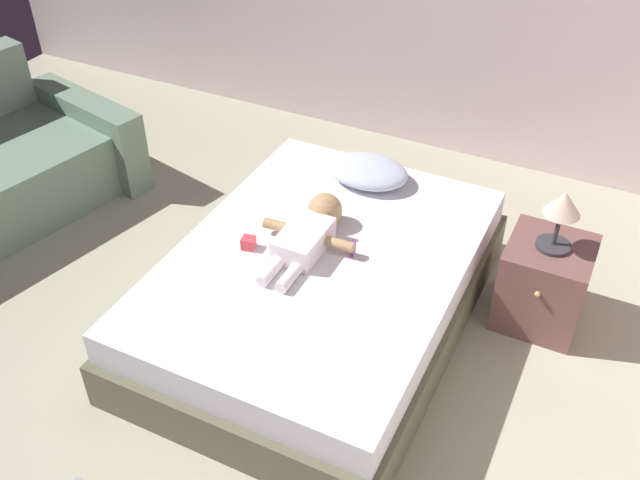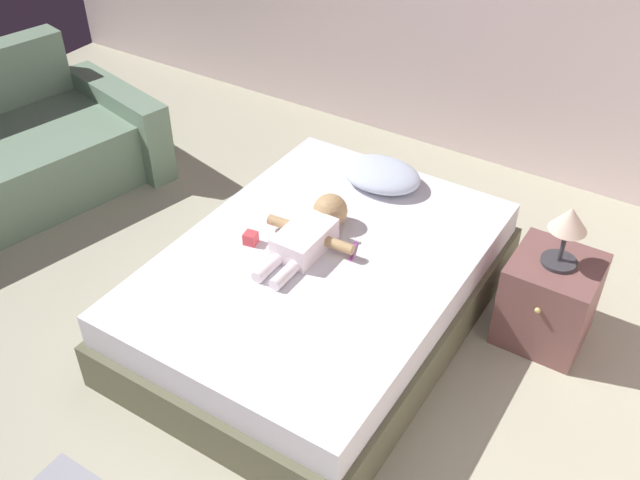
# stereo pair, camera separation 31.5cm
# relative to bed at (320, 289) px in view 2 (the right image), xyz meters

# --- Properties ---
(ground_plane) EXTENTS (8.00, 8.00, 0.00)m
(ground_plane) POSITION_rel_bed_xyz_m (0.02, -0.86, -0.22)
(ground_plane) COLOR #AEAC92
(bed) EXTENTS (1.50, 2.08, 0.46)m
(bed) POSITION_rel_bed_xyz_m (0.00, 0.00, 0.00)
(bed) COLOR #5A5B41
(bed) RESTS_ON ground_plane
(pillow) EXTENTS (0.49, 0.36, 0.13)m
(pillow) POSITION_rel_bed_xyz_m (-0.06, 0.76, 0.30)
(pillow) COLOR silver
(pillow) RESTS_ON bed
(baby) EXTENTS (0.52, 0.70, 0.19)m
(baby) POSITION_rel_bed_xyz_m (-0.10, 0.07, 0.31)
(baby) COLOR white
(baby) RESTS_ON bed
(toothbrush) EXTENTS (0.07, 0.17, 0.02)m
(toothbrush) POSITION_rel_bed_xyz_m (0.13, 0.13, 0.24)
(toothbrush) COLOR #B037B0
(toothbrush) RESTS_ON bed
(nightstand) EXTENTS (0.44, 0.47, 0.50)m
(nightstand) POSITION_rel_bed_xyz_m (1.07, 0.55, 0.03)
(nightstand) COLOR brown
(nightstand) RESTS_ON ground_plane
(lamp) EXTENTS (0.19, 0.19, 0.34)m
(lamp) POSITION_rel_bed_xyz_m (1.07, 0.55, 0.51)
(lamp) COLOR #333338
(lamp) RESTS_ON nightstand
(toy_block) EXTENTS (0.08, 0.08, 0.07)m
(toy_block) POSITION_rel_bed_xyz_m (-0.36, -0.11, 0.27)
(toy_block) COLOR #DE4249
(toy_block) RESTS_ON bed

